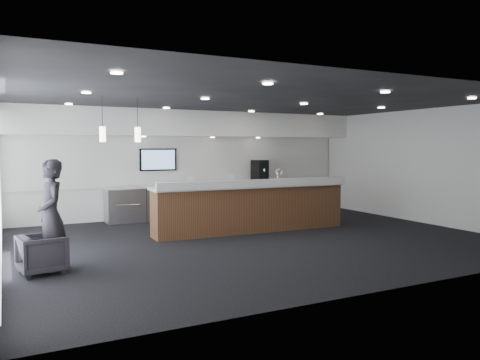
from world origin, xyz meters
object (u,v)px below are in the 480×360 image
coffee_machine (260,171)px  armchair (42,254)px  service_counter (251,207)px  lounge_guest (51,215)px

coffee_machine → armchair: size_ratio=0.96×
coffee_machine → armchair: (-6.45, -4.49, -0.96)m
service_counter → coffee_machine: bearing=59.0°
service_counter → coffee_machine: (1.75, 2.72, 0.70)m
armchair → lounge_guest: bearing=-59.2°
armchair → lounge_guest: lounge_guest is taller
coffee_machine → lounge_guest: (-6.30, -4.36, -0.38)m
service_counter → lounge_guest: (-4.55, -1.64, 0.32)m
service_counter → coffee_machine: size_ratio=7.30×
coffee_machine → lounge_guest: size_ratio=0.37×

